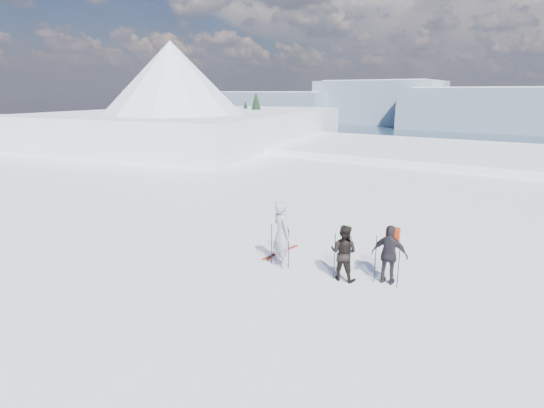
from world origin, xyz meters
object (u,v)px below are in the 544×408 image
at_px(skier_dark, 344,253).
at_px(skis_loose, 279,252).
at_px(skier_grey, 281,234).
at_px(skier_pack, 389,255).

relative_size(skier_dark, skis_loose, 0.93).
distance_m(skier_grey, skier_pack, 3.11).
bearing_deg(skier_grey, skier_pack, -139.71).
bearing_deg(skis_loose, skier_pack, -4.94).
distance_m(skier_dark, skier_pack, 1.22).
bearing_deg(skier_pack, skier_dark, 16.03).
bearing_deg(skis_loose, skier_grey, -54.06).
height_order(skier_grey, skis_loose, skier_grey).
bearing_deg(skier_dark, skier_grey, 0.97).
xyz_separation_m(skier_pack, skis_loose, (-3.70, 0.32, -0.81)).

